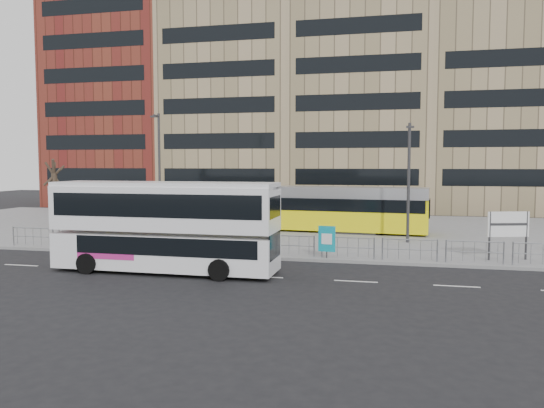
% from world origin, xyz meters
% --- Properties ---
extents(ground, '(120.00, 120.00, 0.00)m').
position_xyz_m(ground, '(0.00, 0.00, 0.00)').
color(ground, black).
rests_on(ground, ground).
extents(plaza, '(64.00, 24.00, 0.15)m').
position_xyz_m(plaza, '(0.00, 12.00, 0.07)').
color(plaza, slate).
rests_on(plaza, ground).
extents(kerb, '(64.00, 0.25, 0.17)m').
position_xyz_m(kerb, '(0.00, 0.05, 0.07)').
color(kerb, gray).
rests_on(kerb, ground).
extents(building_row, '(70.40, 18.40, 31.20)m').
position_xyz_m(building_row, '(1.55, 34.27, 12.91)').
color(building_row, maroon).
rests_on(building_row, ground).
extents(pedestrian_barrier, '(32.07, 0.07, 1.10)m').
position_xyz_m(pedestrian_barrier, '(2.00, 0.50, 0.98)').
color(pedestrian_barrier, gray).
rests_on(pedestrian_barrier, plaza).
extents(road_markings, '(62.00, 0.12, 0.01)m').
position_xyz_m(road_markings, '(1.00, -4.00, 0.01)').
color(road_markings, white).
rests_on(road_markings, ground).
extents(double_decker_bus, '(10.21, 2.72, 4.07)m').
position_xyz_m(double_decker_bus, '(-2.54, -3.94, 2.20)').
color(double_decker_bus, white).
rests_on(double_decker_bus, ground).
extents(tram, '(26.73, 4.69, 3.14)m').
position_xyz_m(tram, '(-3.42, 11.47, 1.72)').
color(tram, yellow).
rests_on(tram, plaza).
extents(station_sign, '(2.02, 0.66, 2.39)m').
position_xyz_m(station_sign, '(13.04, 1.87, 1.81)').
color(station_sign, '#2D2D30').
rests_on(station_sign, plaza).
extents(ad_panel, '(0.86, 0.17, 1.62)m').
position_xyz_m(ad_panel, '(4.26, 0.40, 1.10)').
color(ad_panel, '#2D2D30').
rests_on(ad_panel, plaza).
extents(pedestrian, '(0.58, 0.69, 1.62)m').
position_xyz_m(pedestrian, '(-9.12, 5.63, 0.96)').
color(pedestrian, black).
rests_on(pedestrian, plaza).
extents(traffic_light_west, '(0.22, 0.24, 3.10)m').
position_xyz_m(traffic_light_west, '(-8.43, 0.86, 2.12)').
color(traffic_light_west, '#2D2D30').
rests_on(traffic_light_west, plaza).
extents(lamp_post_west, '(0.45, 1.04, 8.42)m').
position_xyz_m(lamp_post_west, '(-9.37, 10.40, 4.73)').
color(lamp_post_west, '#2D2D30').
rests_on(lamp_post_west, plaza).
extents(lamp_post_east, '(0.45, 1.04, 7.16)m').
position_xyz_m(lamp_post_east, '(8.39, 6.68, 4.10)').
color(lamp_post_east, '#2D2D30').
rests_on(lamp_post_east, plaza).
extents(bare_tree, '(3.96, 3.96, 7.01)m').
position_xyz_m(bare_tree, '(-17.61, 9.62, 5.33)').
color(bare_tree, black).
rests_on(bare_tree, plaza).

